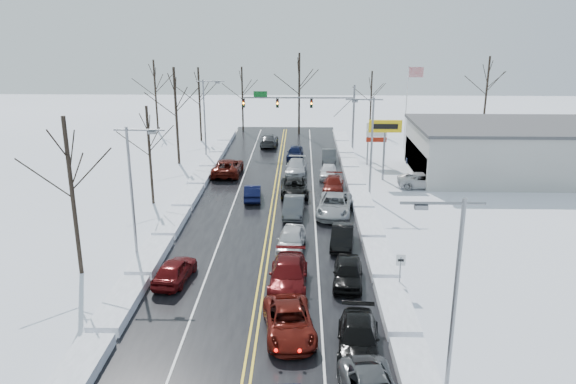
{
  "coord_description": "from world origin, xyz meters",
  "views": [
    {
      "loc": [
        2.39,
        -38.08,
        15.44
      ],
      "look_at": [
        1.35,
        3.55,
        2.5
      ],
      "focal_mm": 35.0,
      "sensor_mm": 36.0,
      "label": 1
    }
  ],
  "objects_px": {
    "tires_plus_sign": "(385,130)",
    "oncoming_car_0": "(253,199)",
    "traffic_signal_mast": "(311,107)",
    "dealership_building": "(514,150)",
    "flagpole": "(408,101)"
  },
  "relations": [
    {
      "from": "traffic_signal_mast",
      "to": "oncoming_car_0",
      "type": "height_order",
      "value": "traffic_signal_mast"
    },
    {
      "from": "traffic_signal_mast",
      "to": "flagpole",
      "type": "relative_size",
      "value": 1.33
    },
    {
      "from": "tires_plus_sign",
      "to": "dealership_building",
      "type": "distance_m",
      "value": 13.82
    },
    {
      "from": "flagpole",
      "to": "traffic_signal_mast",
      "type": "bearing_deg",
      "value": -170.27
    },
    {
      "from": "traffic_signal_mast",
      "to": "flagpole",
      "type": "height_order",
      "value": "flagpole"
    },
    {
      "from": "traffic_signal_mast",
      "to": "tires_plus_sign",
      "type": "relative_size",
      "value": 2.21
    },
    {
      "from": "traffic_signal_mast",
      "to": "oncoming_car_0",
      "type": "distance_m",
      "value": 20.22
    },
    {
      "from": "traffic_signal_mast",
      "to": "dealership_building",
      "type": "height_order",
      "value": "traffic_signal_mast"
    },
    {
      "from": "flagpole",
      "to": "tires_plus_sign",
      "type": "bearing_deg",
      "value": -108.44
    },
    {
      "from": "traffic_signal_mast",
      "to": "oncoming_car_0",
      "type": "xyz_separation_m",
      "value": [
        -5.37,
        -18.7,
        -5.48
      ]
    },
    {
      "from": "flagpole",
      "to": "dealership_building",
      "type": "bearing_deg",
      "value": -53.73
    },
    {
      "from": "tires_plus_sign",
      "to": "flagpole",
      "type": "relative_size",
      "value": 0.6
    },
    {
      "from": "tires_plus_sign",
      "to": "oncoming_car_0",
      "type": "distance_m",
      "value": 14.97
    },
    {
      "from": "traffic_signal_mast",
      "to": "dealership_building",
      "type": "bearing_deg",
      "value": -25.95
    },
    {
      "from": "tires_plus_sign",
      "to": "oncoming_car_0",
      "type": "relative_size",
      "value": 1.46
    }
  ]
}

